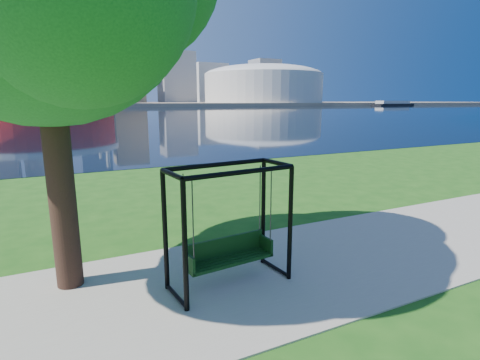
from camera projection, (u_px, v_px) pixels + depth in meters
ground at (244, 265)px, 7.54m from camera, size 900.00×900.00×0.00m
path at (256, 275)px, 7.10m from camera, size 120.00×4.00×0.03m
river at (66, 114)px, 96.97m from camera, size 900.00×180.00×0.02m
far_bank at (56, 104)px, 275.61m from camera, size 900.00×228.00×2.00m
stadium at (35, 81)px, 206.28m from camera, size 83.00×83.00×32.00m
arena at (263, 83)px, 268.87m from camera, size 84.00×84.00×26.56m
skyline at (45, 56)px, 278.26m from camera, size 392.00×66.00×96.50m
swing at (229, 229)px, 6.56m from camera, size 2.20×1.12×2.18m
barge at (393, 103)px, 256.71m from camera, size 33.51×10.50×3.31m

